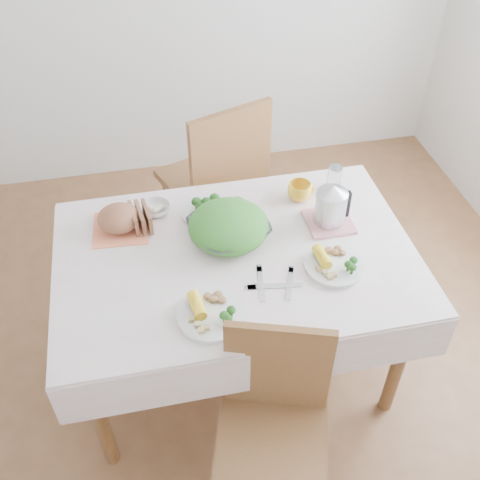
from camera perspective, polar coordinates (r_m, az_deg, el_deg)
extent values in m
plane|color=brown|center=(2.93, -0.31, -12.21)|extent=(3.60, 3.60, 0.00)
cube|color=brown|center=(2.63, -0.34, -7.50)|extent=(1.40, 0.90, 0.75)
cube|color=white|center=(2.35, -0.38, -1.54)|extent=(1.50, 1.00, 0.01)
cube|color=brown|center=(2.17, 3.26, -19.95)|extent=(0.51, 0.51, 0.90)
cube|color=brown|center=(3.18, -2.89, 5.29)|extent=(0.62, 0.62, 1.06)
imported|color=white|center=(2.39, -1.15, 1.00)|extent=(0.42, 0.42, 0.08)
cylinder|color=white|center=(2.11, -2.91, -7.64)|extent=(0.31, 0.31, 0.02)
cylinder|color=white|center=(2.31, 9.56, -2.56)|extent=(0.30, 0.30, 0.02)
cylinder|color=beige|center=(2.54, -3.41, 2.87)|extent=(0.27, 0.27, 0.02)
cube|color=#FF8358|center=(2.52, -12.03, 1.19)|extent=(0.26, 0.26, 0.00)
ellipsoid|color=brown|center=(2.48, -12.21, 2.16)|extent=(0.22, 0.22, 0.11)
imported|color=white|center=(2.56, -8.59, 3.14)|extent=(0.16, 0.16, 0.04)
imported|color=yellow|center=(2.61, 6.07, 4.95)|extent=(0.14, 0.14, 0.09)
cylinder|color=white|center=(2.68, 9.55, 6.21)|extent=(0.08, 0.08, 0.13)
cube|color=#CF7E83|center=(2.52, 8.99, 1.85)|extent=(0.20, 0.20, 0.02)
cylinder|color=#B2B5BA|center=(2.44, 9.27, 3.86)|extent=(0.17, 0.17, 0.19)
cube|color=silver|center=(2.22, 2.14, -4.46)|extent=(0.05, 0.19, 0.00)
cube|color=silver|center=(2.23, 5.06, -4.44)|extent=(0.08, 0.18, 0.00)
cube|color=silver|center=(2.22, 3.56, -4.69)|extent=(0.22, 0.05, 0.00)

